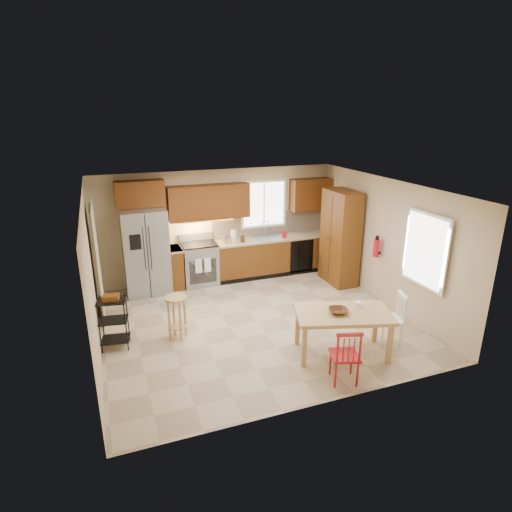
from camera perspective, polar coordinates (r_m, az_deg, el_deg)
The scene contains 33 objects.
floor at distance 8.06m, azimuth 0.08°, elevation -8.74°, with size 5.50×5.50×0.00m, color tan.
ceiling at distance 7.24m, azimuth 0.09°, elevation 9.04°, with size 5.50×5.00×0.02m, color silver.
wall_back at distance 9.84m, azimuth -5.02°, elevation 4.21°, with size 5.50×0.02×2.50m, color #CCB793.
wall_front at distance 5.48m, azimuth 9.36°, elevation -8.49°, with size 5.50×0.02×2.50m, color #CCB793.
wall_left at distance 7.14m, azimuth -21.10°, elevation -2.86°, with size 0.02×5.00×2.50m, color #CCB793.
wall_right at distance 8.85m, azimuth 17.01°, elevation 1.74°, with size 0.02×5.00×2.50m, color #CCB793.
refrigerator at distance 9.29m, azimuth -14.48°, elevation 0.57°, with size 0.92×0.75×1.82m, color gray.
range_stove at distance 9.66m, azimuth -7.53°, elevation -1.09°, with size 0.76×0.63×0.92m, color gray.
base_cabinet_narrow at distance 9.58m, azimuth -10.75°, elevation -1.50°, with size 0.30×0.60×0.90m, color brown.
base_cabinet_run at distance 10.20m, azimuth 2.55°, elevation 0.11°, with size 2.92×0.60×0.90m, color brown.
dishwasher at distance 10.18m, azimuth 6.09°, elevation -0.03°, with size 0.60×0.02×0.78m, color black.
backsplash at distance 10.25m, azimuth 1.99°, elevation 4.44°, with size 2.92×0.03×0.55m, color beige.
upper_over_fridge at distance 9.19m, azimuth -15.24°, elevation 7.99°, with size 1.00×0.35×0.55m, color #632E10.
upper_left_block at distance 9.48m, azimuth -6.30°, elevation 7.17°, with size 1.80×0.35×0.75m, color #632E10.
upper_right_block at distance 10.36m, azimuth 7.34°, elevation 8.14°, with size 1.00×0.35×0.75m, color #632E10.
window_back at distance 10.06m, azimuth 1.03°, elevation 6.95°, with size 1.12×0.04×1.12m, color white.
sink at distance 10.01m, azimuth 1.58°, elevation 2.21°, with size 0.62×0.46×0.16m, color gray.
undercab_glow at distance 9.48m, azimuth -7.94°, elevation 4.65°, with size 1.60×0.30×0.01m, color #FFBF66.
soap_bottle at distance 10.03m, azimuth 3.82°, elevation 3.01°, with size 0.09×0.09×0.19m, color red.
paper_towel at distance 9.64m, azimuth -2.99°, elevation 2.64°, with size 0.12×0.12×0.28m, color white.
canister_steel at distance 9.60m, azimuth -4.13°, elevation 2.23°, with size 0.11×0.11×0.18m, color gray.
canister_wood at distance 9.69m, azimuth -1.81°, elevation 2.32°, with size 0.10×0.10×0.14m, color #472413.
pantry at distance 9.68m, azimuth 11.16°, elevation 2.43°, with size 0.50×0.95×2.10m, color brown.
fire_extinguisher at distance 8.94m, azimuth 15.73°, elevation 1.02°, with size 0.12×0.12×0.36m, color red.
window_right at distance 7.92m, azimuth 21.67°, elevation 0.71°, with size 0.04×1.02×1.32m, color white.
doorway at distance 8.43m, azimuth -20.45°, elevation -0.94°, with size 0.04×0.95×2.10m, color #8C7A59.
dining_table at distance 7.07m, azimuth 11.37°, elevation -10.10°, with size 1.48×0.83×0.72m, color tan, non-canonical shape.
chair_red at distance 6.39m, azimuth 11.74°, elevation -12.72°, with size 0.41×0.41×0.87m, color #AA1A1D, non-canonical shape.
chair_white at distance 7.57m, azimuth 17.42°, elevation -7.94°, with size 0.41×0.41×0.87m, color white, non-canonical shape.
table_bowl at distance 6.85m, azimuth 10.90°, elevation -7.54°, with size 0.30×0.30×0.07m, color #472413.
table_jar at distance 7.12m, azimuth 13.43°, elevation -6.43°, with size 0.10×0.10×0.12m, color white.
bar_stool at distance 7.48m, azimuth -10.48°, elevation -8.09°, with size 0.38×0.38×0.78m, color tan, non-canonical shape.
utility_cart at distance 7.43m, azimuth -18.43°, elevation -8.46°, with size 0.45×0.35×0.90m, color black, non-canonical shape.
Camera 1 is at (-2.49, -6.68, 3.76)m, focal length 30.00 mm.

